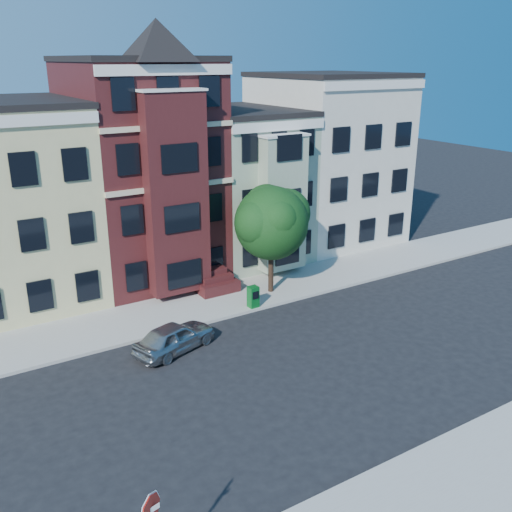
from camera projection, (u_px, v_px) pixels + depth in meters
ground at (282, 379)px, 22.86m from camera, size 120.00×120.00×0.00m
far_sidewalk at (194, 307)px, 29.25m from camera, size 60.00×4.00×0.15m
near_sidewalk at (438, 502)px, 16.42m from camera, size 60.00×4.00×0.15m
house_yellow at (12, 205)px, 29.35m from camera, size 7.00×9.00×10.00m
house_brown at (140, 173)px, 32.52m from camera, size 7.00×9.00×12.00m
house_green at (238, 186)px, 36.26m from camera, size 6.00×9.00×9.00m
house_cream at (326, 160)px, 39.42m from camera, size 8.00×9.00×11.00m
street_tree at (271, 228)px, 29.93m from camera, size 8.08×8.08×7.18m
parked_car at (175, 337)px, 24.86m from camera, size 4.16×2.67×1.32m
newspaper_box at (253, 297)px, 28.95m from camera, size 0.52×0.47×1.11m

